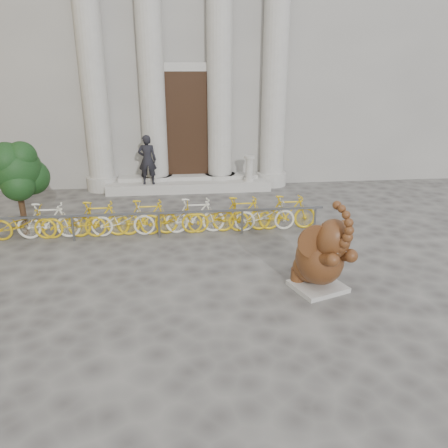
{
  "coord_description": "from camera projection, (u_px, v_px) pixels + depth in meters",
  "views": [
    {
      "loc": [
        -0.44,
        -6.48,
        4.4
      ],
      "look_at": [
        0.55,
        2.52,
        1.1
      ],
      "focal_mm": 35.0,
      "sensor_mm": 36.0,
      "label": 1
    }
  ],
  "objects": [
    {
      "name": "ground",
      "position": [
        208.0,
        333.0,
        7.6
      ],
      "size": [
        80.0,
        80.0,
        0.0
      ],
      "primitive_type": "plane",
      "color": "#474442",
      "rests_on": "ground"
    },
    {
      "name": "classical_building",
      "position": [
        181.0,
        28.0,
        19.5
      ],
      "size": [
        22.0,
        10.7,
        12.0
      ],
      "color": "gray",
      "rests_on": "ground"
    },
    {
      "name": "entrance_steps",
      "position": [
        189.0,
        185.0,
        16.32
      ],
      "size": [
        6.0,
        1.2,
        0.36
      ],
      "primitive_type": "cube",
      "color": "#A8A59E",
      "rests_on": "ground"
    },
    {
      "name": "elephant_statue",
      "position": [
        321.0,
        257.0,
        8.86
      ],
      "size": [
        1.34,
        1.59,
        2.0
      ],
      "rotation": [
        0.0,
        0.0,
        0.34
      ],
      "color": "#A8A59E",
      "rests_on": "ground"
    },
    {
      "name": "bike_rack",
      "position": [
        159.0,
        217.0,
        11.92
      ],
      "size": [
        9.03,
        0.53,
        1.0
      ],
      "color": "slate",
      "rests_on": "ground"
    },
    {
      "name": "tree",
      "position": [
        17.0,
        171.0,
        11.47
      ],
      "size": [
        1.48,
        1.35,
        2.57
      ],
      "color": "#332114",
      "rests_on": "ground"
    },
    {
      "name": "pedestrian",
      "position": [
        147.0,
        160.0,
        15.48
      ],
      "size": [
        0.66,
        0.44,
        1.77
      ],
      "primitive_type": "imported",
      "rotation": [
        0.0,
        0.0,
        3.11
      ],
      "color": "black",
      "rests_on": "entrance_steps"
    },
    {
      "name": "balustrade_post",
      "position": [
        249.0,
        169.0,
        16.06
      ],
      "size": [
        0.38,
        0.38,
        0.94
      ],
      "color": "#A8A59E",
      "rests_on": "entrance_steps"
    }
  ]
}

